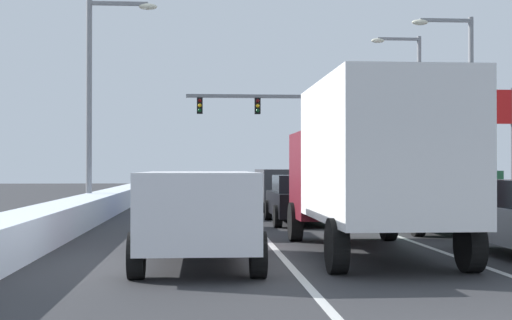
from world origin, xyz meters
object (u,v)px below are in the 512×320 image
at_px(sedan_black_center_lane_second, 301,199).
at_px(sedan_gray_left_lane_second, 189,204).
at_px(suv_white_left_lane_nearest, 198,208).
at_px(street_lamp_left_mid, 99,85).
at_px(suv_charcoal_center_lane_third, 283,185).
at_px(street_lamp_right_mid, 463,94).
at_px(sedan_tan_right_lane_third, 380,194).
at_px(street_lamp_right_far, 413,103).
at_px(suv_green_right_lane_second, 434,194).
at_px(box_truck_center_lane_nearest, 370,160).
at_px(sedan_navy_left_lane_third, 195,195).
at_px(roadside_sign_right, 492,119).
at_px(traffic_light_gantry, 304,117).

height_order(sedan_black_center_lane_second, sedan_gray_left_lane_second, same).
xyz_separation_m(suv_white_left_lane_nearest, street_lamp_left_mid, (-3.82, 14.73, 3.84)).
distance_m(suv_charcoal_center_lane_third, street_lamp_right_mid, 8.63).
relative_size(sedan_tan_right_lane_third, street_lamp_left_mid, 0.56).
bearing_deg(street_lamp_right_far, suv_green_right_lane_second, -104.48).
bearing_deg(suv_green_right_lane_second, box_truck_center_lane_nearest, -118.78).
relative_size(box_truck_center_lane_nearest, street_lamp_right_mid, 0.89).
relative_size(sedan_gray_left_lane_second, sedan_navy_left_lane_third, 1.00).
relative_size(sedan_gray_left_lane_second, street_lamp_right_far, 0.52).
height_order(suv_white_left_lane_nearest, street_lamp_right_far, street_lamp_right_far).
height_order(sedan_tan_right_lane_third, suv_white_left_lane_nearest, suv_white_left_lane_nearest).
relative_size(suv_green_right_lane_second, street_lamp_left_mid, 0.61).
bearing_deg(roadside_sign_right, suv_white_left_lane_nearest, -123.91).
bearing_deg(sedan_tan_right_lane_third, suv_white_left_lane_nearest, -116.32).
bearing_deg(sedan_tan_right_lane_third, street_lamp_right_mid, 39.91).
height_order(suv_green_right_lane_second, box_truck_center_lane_nearest, box_truck_center_lane_nearest).
bearing_deg(sedan_navy_left_lane_third, suv_charcoal_center_lane_third, 44.10).
relative_size(suv_green_right_lane_second, box_truck_center_lane_nearest, 0.68).
height_order(sedan_tan_right_lane_third, roadside_sign_right, roadside_sign_right).
bearing_deg(street_lamp_right_far, suv_charcoal_center_lane_third, -134.47).
bearing_deg(traffic_light_gantry, roadside_sign_right, -52.00).
relative_size(suv_charcoal_center_lane_third, street_lamp_left_mid, 0.61).
height_order(suv_green_right_lane_second, suv_white_left_lane_nearest, same).
height_order(sedan_navy_left_lane_third, street_lamp_right_far, street_lamp_right_far).
relative_size(sedan_tan_right_lane_third, street_lamp_right_far, 0.52).
height_order(suv_charcoal_center_lane_third, street_lamp_right_far, street_lamp_right_far).
bearing_deg(traffic_light_gantry, street_lamp_right_far, -47.95).
distance_m(box_truck_center_lane_nearest, street_lamp_right_mid, 17.97).
bearing_deg(traffic_light_gantry, suv_green_right_lane_second, -89.05).
distance_m(sedan_navy_left_lane_third, street_lamp_right_far, 16.51).
relative_size(suv_white_left_lane_nearest, street_lamp_left_mid, 0.61).
xyz_separation_m(suv_white_left_lane_nearest, sedan_gray_left_lane_second, (-0.28, 6.55, -0.25)).
relative_size(suv_green_right_lane_second, roadside_sign_right, 0.89).
height_order(suv_white_left_lane_nearest, roadside_sign_right, roadside_sign_right).
bearing_deg(street_lamp_right_mid, roadside_sign_right, 51.46).
xyz_separation_m(suv_green_right_lane_second, street_lamp_right_far, (4.57, 17.71, 4.11)).
height_order(sedan_gray_left_lane_second, roadside_sign_right, roadside_sign_right).
bearing_deg(suv_charcoal_center_lane_third, street_lamp_left_mid, -165.62).
distance_m(sedan_black_center_lane_second, sedan_navy_left_lane_third, 4.94).
xyz_separation_m(suv_charcoal_center_lane_third, street_lamp_right_mid, (7.71, 0.50, 3.85)).
distance_m(sedan_tan_right_lane_third, sedan_gray_left_lane_second, 9.63).
height_order(street_lamp_right_mid, street_lamp_right_far, street_lamp_right_far).
bearing_deg(box_truck_center_lane_nearest, suv_white_left_lane_nearest, -162.27).
relative_size(suv_white_left_lane_nearest, traffic_light_gantry, 0.45).
distance_m(sedan_black_center_lane_second, sedan_gray_left_lane_second, 4.53).
xyz_separation_m(suv_green_right_lane_second, street_lamp_right_mid, (4.59, 10.37, 3.85)).
bearing_deg(street_lamp_right_far, sedan_black_center_lane_second, -117.93).
bearing_deg(suv_green_right_lane_second, sedan_gray_left_lane_second, -178.78).
height_order(sedan_tan_right_lane_third, street_lamp_left_mid, street_lamp_left_mid).
height_order(box_truck_center_lane_nearest, roadside_sign_right, roadside_sign_right).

